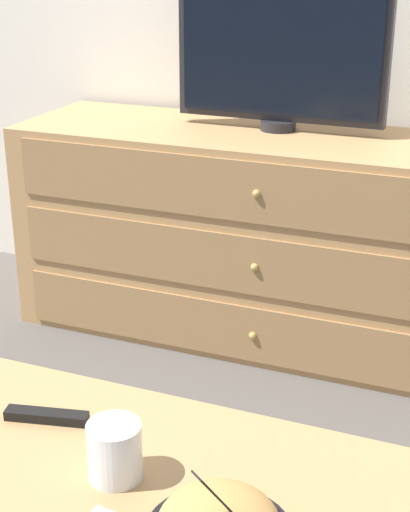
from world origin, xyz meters
name	(u,v)px	position (x,y,z in m)	size (l,w,h in m)	color
ground_plane	(286,298)	(0.00, 0.00, 0.00)	(12.00, 12.00, 0.00)	#56514C
dresser	(279,239)	(0.04, -0.27, 0.34)	(1.68, 0.50, 0.68)	tan
tv	(281,49)	(0.01, -0.21, 0.92)	(0.65, 0.11, 0.47)	#232328
drink_cup	(115,454)	(0.18, -1.65, 0.49)	(0.09, 0.09, 0.09)	white
remote_control	(46,416)	(0.00, -1.55, 0.46)	(0.15, 0.06, 0.02)	black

